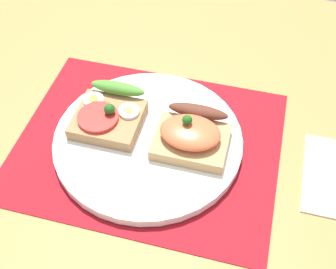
# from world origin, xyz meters

# --- Properties ---
(ground_plane) EXTENTS (1.20, 0.90, 0.03)m
(ground_plane) POSITION_xyz_m (0.00, 0.00, -0.02)
(ground_plane) COLOR #A0753D
(placemat) EXTENTS (0.38, 0.31, 0.00)m
(placemat) POSITION_xyz_m (0.00, 0.00, 0.00)
(placemat) COLOR maroon
(placemat) RESTS_ON ground_plane
(plate) EXTENTS (0.27, 0.27, 0.01)m
(plate) POSITION_xyz_m (0.00, 0.00, 0.01)
(plate) COLOR white
(plate) RESTS_ON placemat
(sandwich_egg_tomato) EXTENTS (0.10, 0.10, 0.04)m
(sandwich_egg_tomato) POSITION_xyz_m (-0.06, 0.02, 0.03)
(sandwich_egg_tomato) COLOR #9E7349
(sandwich_egg_tomato) RESTS_ON plate
(sandwich_salmon) EXTENTS (0.10, 0.09, 0.05)m
(sandwich_salmon) POSITION_xyz_m (0.06, 0.01, 0.04)
(sandwich_salmon) COLOR tan
(sandwich_salmon) RESTS_ON plate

